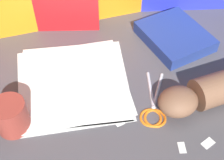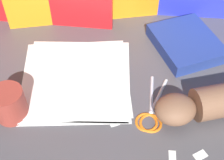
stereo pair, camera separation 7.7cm
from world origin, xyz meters
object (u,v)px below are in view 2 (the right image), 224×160
(paper_stack, at_px, (76,78))
(scissors, at_px, (151,113))
(hand_forearm, at_px, (224,100))
(mug, at_px, (9,104))
(book_closed, at_px, (186,43))

(paper_stack, height_order, scissors, paper_stack)
(hand_forearm, height_order, mug, same)
(book_closed, distance_m, scissors, 0.27)
(book_closed, xyz_separation_m, scissors, (-0.14, -0.24, -0.01))
(book_closed, relative_size, mug, 2.92)
(paper_stack, xyz_separation_m, hand_forearm, (0.36, -0.13, 0.04))
(paper_stack, relative_size, hand_forearm, 0.92)
(paper_stack, height_order, mug, mug)
(scissors, distance_m, hand_forearm, 0.18)
(book_closed, relative_size, scissors, 1.30)
(paper_stack, xyz_separation_m, scissors, (0.19, -0.13, -0.00))
(paper_stack, relative_size, scissors, 1.67)
(scissors, height_order, hand_forearm, hand_forearm)
(scissors, distance_m, mug, 0.34)
(paper_stack, height_order, hand_forearm, hand_forearm)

